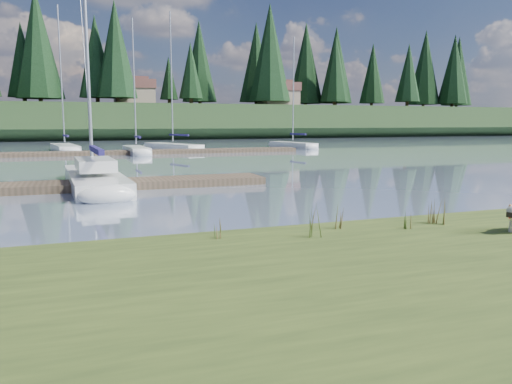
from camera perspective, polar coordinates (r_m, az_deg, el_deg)
name	(u,v)px	position (r m, az deg, el deg)	size (l,w,h in m)	color
ground	(120,154)	(41.57, -15.27, 4.16)	(200.00, 200.00, 0.00)	#8392AD
bank	(368,310)	(6.84, 12.71, -12.99)	(60.00, 9.00, 0.35)	#3E4F1D
ridge	(95,122)	(84.41, -17.89, 7.58)	(200.00, 20.00, 5.00)	#1E3319
sailboat_main	(93,175)	(21.84, -18.15, 1.89)	(2.36, 9.73, 13.80)	silver
dock_near	(62,186)	(20.49, -21.32, 0.60)	(16.00, 2.00, 0.30)	#4C3D2C
dock_far	(145,152)	(41.78, -12.54, 4.48)	(26.00, 2.20, 0.30)	#4C3D2C
sailboat_bg_1	(64,147)	(48.65, -21.11, 4.82)	(2.78, 8.74, 12.75)	silver
sailboat_bg_2	(135,149)	(42.89, -13.64, 4.77)	(1.62, 7.25, 10.92)	silver
sailboat_bg_3	(169,146)	(48.15, -9.95, 5.20)	(4.81, 8.65, 12.63)	silver
sailboat_bg_4	(289,144)	(50.85, 3.81, 5.45)	(2.74, 7.51, 10.93)	silver
weed_0	(313,222)	(9.87, 6.50, -3.42)	(0.17, 0.14, 0.73)	#475B23
weed_1	(339,218)	(10.74, 9.41, -2.93)	(0.17, 0.14, 0.56)	#475B23
weed_2	(444,213)	(11.78, 20.68, -2.23)	(0.17, 0.14, 0.63)	#475B23
weed_3	(217,228)	(9.81, -4.42, -4.15)	(0.17, 0.14, 0.45)	#475B23
weed_4	(405,221)	(11.06, 16.66, -3.14)	(0.17, 0.14, 0.42)	#475B23
weed_5	(433,213)	(11.84, 19.56, -2.31)	(0.17, 0.14, 0.54)	#475B23
mud_lip	(254,242)	(10.66, -0.26, -5.73)	(60.00, 0.50, 0.14)	#33281C
conifer_3	(22,60)	(84.09, -25.16, 13.53)	(4.84, 4.84, 12.25)	#382619
conifer_4	(116,49)	(78.32, -15.75, 15.44)	(6.16, 6.16, 15.10)	#382619
conifer_5	(191,71)	(83.82, -7.47, 13.60)	(3.96, 3.96, 10.35)	#382619
conifer_6	(270,53)	(86.12, 1.59, 15.63)	(7.04, 7.04, 17.00)	#382619
conifer_7	(335,69)	(94.57, 9.03, 13.76)	(5.28, 5.28, 13.20)	#382619
conifer_8	(408,73)	(98.18, 17.01, 12.90)	(4.62, 4.62, 11.77)	#382619
conifer_9	(454,69)	(108.79, 21.68, 12.90)	(5.94, 5.94, 14.62)	#382619
house_1	(134,92)	(83.02, -13.77, 11.06)	(6.30, 5.30, 4.65)	gray
house_2	(278,94)	(87.18, 2.57, 11.12)	(6.30, 5.30, 4.65)	gray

